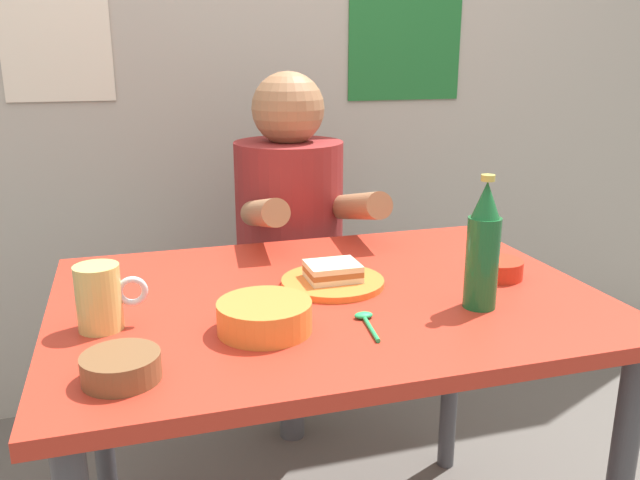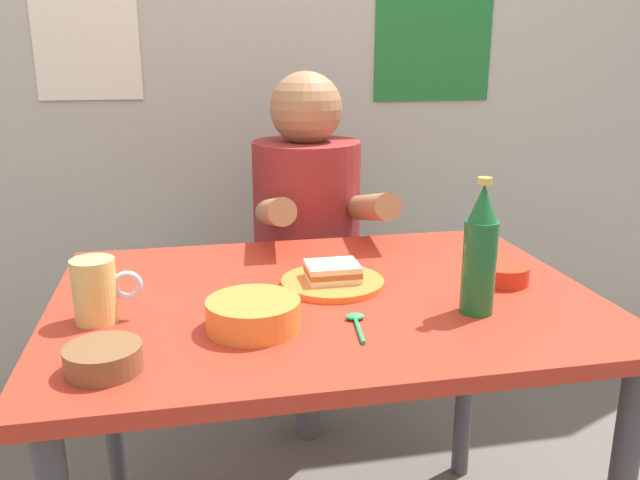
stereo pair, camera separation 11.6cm
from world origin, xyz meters
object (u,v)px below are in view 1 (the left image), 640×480
object	(u,v)px
beer_mug	(100,297)
person_seated	(290,211)
dining_table	(327,334)
condiment_bowl_brown	(121,366)
beer_bottle	(483,249)
stool	(291,338)
sandwich	(333,271)
plate_orange	(333,282)

from	to	relation	value
beer_mug	person_seated	bearing A→B (deg)	52.48
dining_table	condiment_bowl_brown	bearing A→B (deg)	-147.05
dining_table	person_seated	size ratio (longest dim) A/B	1.53
person_seated	beer_bottle	distance (m)	0.80
condiment_bowl_brown	beer_bottle	bearing A→B (deg)	9.00
stool	person_seated	distance (m)	0.42
condiment_bowl_brown	stool	bearing A→B (deg)	61.42
dining_table	beer_mug	xyz separation A→B (m)	(-0.44, -0.06, 0.15)
sandwich	beer_mug	size ratio (longest dim) A/B	0.87
stool	sandwich	size ratio (longest dim) A/B	4.09
stool	beer_mug	size ratio (longest dim) A/B	3.57
condiment_bowl_brown	plate_orange	bearing A→B (deg)	35.03
stool	condiment_bowl_brown	world-z (taller)	condiment_bowl_brown
dining_table	stool	world-z (taller)	dining_table
plate_orange	person_seated	bearing A→B (deg)	84.74
beer_mug	beer_bottle	distance (m)	0.71
condiment_bowl_brown	person_seated	bearing A→B (deg)	61.12
condiment_bowl_brown	dining_table	bearing A→B (deg)	32.95
dining_table	sandwich	distance (m)	0.13
dining_table	person_seated	xyz separation A→B (m)	(0.08, 0.62, 0.12)
beer_mug	beer_bottle	xyz separation A→B (m)	(0.70, -0.10, 0.06)
plate_orange	stool	bearing A→B (deg)	84.84
stool	plate_orange	distance (m)	0.71
dining_table	condiment_bowl_brown	world-z (taller)	condiment_bowl_brown
beer_mug	sandwich	bearing A→B (deg)	11.70
plate_orange	dining_table	bearing A→B (deg)	-122.49
sandwich	beer_mug	distance (m)	0.48
plate_orange	condiment_bowl_brown	size ratio (longest dim) A/B	1.83
dining_table	person_seated	world-z (taller)	person_seated
dining_table	sandwich	size ratio (longest dim) A/B	10.00
plate_orange	beer_bottle	size ratio (longest dim) A/B	0.84
beer_bottle	sandwich	bearing A→B (deg)	140.19
dining_table	stool	size ratio (longest dim) A/B	2.44
dining_table	sandwich	xyz separation A→B (m)	(0.02, 0.04, 0.13)
person_seated	beer_mug	bearing A→B (deg)	-127.52
person_seated	condiment_bowl_brown	bearing A→B (deg)	-118.88
stool	beer_mug	xyz separation A→B (m)	(-0.52, -0.69, 0.45)
dining_table	sandwich	bearing A→B (deg)	57.51
plate_orange	beer_bottle	xyz separation A→B (m)	(0.24, -0.20, 0.11)
sandwich	beer_mug	bearing A→B (deg)	-168.30
beer_bottle	stool	bearing A→B (deg)	103.15
person_seated	sandwich	world-z (taller)	person_seated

